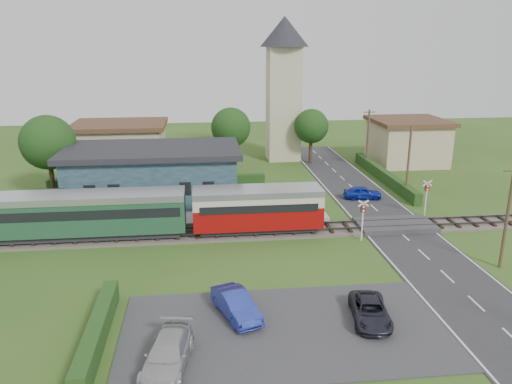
{
  "coord_description": "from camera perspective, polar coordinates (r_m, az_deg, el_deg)",
  "views": [
    {
      "loc": [
        -5.53,
        -34.65,
        14.51
      ],
      "look_at": [
        -1.19,
        4.0,
        2.83
      ],
      "focal_mm": 35.0,
      "sensor_mm": 36.0,
      "label": 1
    }
  ],
  "objects": [
    {
      "name": "ground",
      "position": [
        37.97,
        2.47,
        -5.76
      ],
      "size": [
        120.0,
        120.0,
        0.0
      ],
      "primitive_type": "plane",
      "color": "#2D4C19"
    },
    {
      "name": "railway_track",
      "position": [
        39.76,
        2.03,
        -4.52
      ],
      "size": [
        76.0,
        3.2,
        0.49
      ],
      "color": "#4C443D",
      "rests_on": "ground"
    },
    {
      "name": "road",
      "position": [
        40.64,
        16.6,
        -4.89
      ],
      "size": [
        6.0,
        70.0,
        0.05
      ],
      "primitive_type": "cube",
      "color": "#28282B",
      "rests_on": "ground"
    },
    {
      "name": "car_park",
      "position": [
        27.17,
        3.23,
        -15.48
      ],
      "size": [
        17.0,
        9.0,
        0.08
      ],
      "primitive_type": "cube",
      "color": "#333335",
      "rests_on": "ground"
    },
    {
      "name": "crossing_deck",
      "position": [
        42.29,
        15.59,
        -3.67
      ],
      "size": [
        6.2,
        3.4,
        0.45
      ],
      "primitive_type": "cube",
      "color": "#333335",
      "rests_on": "ground"
    },
    {
      "name": "platform",
      "position": [
        42.56,
        -12.08,
        -3.28
      ],
      "size": [
        30.0,
        3.0,
        0.45
      ],
      "primitive_type": "cube",
      "color": "gray",
      "rests_on": "ground"
    },
    {
      "name": "equipment_hut",
      "position": [
        43.66,
        -22.7,
        -1.62
      ],
      "size": [
        2.3,
        2.3,
        2.55
      ],
      "color": "#BFB490",
      "rests_on": "platform"
    },
    {
      "name": "station_building",
      "position": [
        47.36,
        -11.63,
        1.92
      ],
      "size": [
        16.0,
        9.0,
        5.3
      ],
      "color": "#1F363E",
      "rests_on": "ground"
    },
    {
      "name": "train",
      "position": [
        40.65,
        -24.06,
        -2.45
      ],
      "size": [
        43.2,
        2.9,
        3.4
      ],
      "color": "#232328",
      "rests_on": "ground"
    },
    {
      "name": "church_tower",
      "position": [
        63.67,
        3.2,
        12.84
      ],
      "size": [
        6.0,
        6.0,
        17.6
      ],
      "color": "#BFB490",
      "rests_on": "ground"
    },
    {
      "name": "house_west",
      "position": [
        61.52,
        -15.21,
        5.15
      ],
      "size": [
        10.8,
        8.8,
        5.5
      ],
      "color": "tan",
      "rests_on": "ground"
    },
    {
      "name": "house_east",
      "position": [
        65.03,
        16.91,
        5.62
      ],
      "size": [
        8.8,
        8.8,
        5.5
      ],
      "color": "tan",
      "rests_on": "ground"
    },
    {
      "name": "hedge_carpark",
      "position": [
        27.13,
        -17.69,
        -15.0
      ],
      "size": [
        0.8,
        9.0,
        1.2
      ],
      "primitive_type": "cube",
      "color": "#193814",
      "rests_on": "ground"
    },
    {
      "name": "hedge_roadside",
      "position": [
        56.11,
        14.4,
        1.83
      ],
      "size": [
        0.8,
        18.0,
        1.2
      ],
      "primitive_type": "cube",
      "color": "#193814",
      "rests_on": "ground"
    },
    {
      "name": "hedge_station",
      "position": [
        52.22,
        -11.09,
        1.01
      ],
      "size": [
        22.0,
        0.8,
        1.3
      ],
      "primitive_type": "cube",
      "color": "#193814",
      "rests_on": "ground"
    },
    {
      "name": "tree_a",
      "position": [
        51.57,
        -22.69,
        5.23
      ],
      "size": [
        5.2,
        5.2,
        8.0
      ],
      "color": "#332316",
      "rests_on": "ground"
    },
    {
      "name": "tree_b",
      "position": [
        58.53,
        -2.89,
        7.36
      ],
      "size": [
        4.6,
        4.6,
        7.34
      ],
      "color": "#332316",
      "rests_on": "ground"
    },
    {
      "name": "tree_c",
      "position": [
        61.95,
        6.34,
        7.46
      ],
      "size": [
        4.2,
        4.2,
        6.78
      ],
      "color": "#332316",
      "rests_on": "ground"
    },
    {
      "name": "utility_pole_b",
      "position": [
        36.45,
        26.78,
        -2.51
      ],
      "size": [
        1.4,
        0.22,
        7.0
      ],
      "color": "#473321",
      "rests_on": "ground"
    },
    {
      "name": "utility_pole_c",
      "position": [
        50.01,
        17.03,
        3.41
      ],
      "size": [
        1.4,
        0.22,
        7.0
      ],
      "color": "#473321",
      "rests_on": "ground"
    },
    {
      "name": "utility_pole_d",
      "position": [
        60.96,
        12.65,
        6.03
      ],
      "size": [
        1.4,
        0.22,
        7.0
      ],
      "color": "#473321",
      "rests_on": "ground"
    },
    {
      "name": "crossing_signal_near",
      "position": [
        38.31,
        12.11,
        -2.5
      ],
      "size": [
        0.84,
        0.28,
        3.28
      ],
      "color": "silver",
      "rests_on": "ground"
    },
    {
      "name": "crossing_signal_far",
      "position": [
        45.2,
        18.91,
        -0.09
      ],
      "size": [
        0.84,
        0.28,
        3.28
      ],
      "color": "silver",
      "rests_on": "ground"
    },
    {
      "name": "streetlamp_west",
      "position": [
        58.21,
        -22.77,
        4.05
      ],
      "size": [
        0.3,
        0.3,
        5.15
      ],
      "color": "#3F3F47",
      "rests_on": "ground"
    },
    {
      "name": "streetlamp_east",
      "position": [
        66.3,
        12.72,
        6.35
      ],
      "size": [
        0.3,
        0.3,
        5.15
      ],
      "color": "#3F3F47",
      "rests_on": "ground"
    },
    {
      "name": "car_on_road",
      "position": [
        49.05,
        12.08,
        -0.06
      ],
      "size": [
        3.73,
        1.86,
        1.22
      ],
      "primitive_type": "imported",
      "rotation": [
        0.0,
        0.0,
        1.45
      ],
      "color": "#10219F",
      "rests_on": "road"
    },
    {
      "name": "car_park_blue",
      "position": [
        27.97,
        -2.3,
        -12.72
      ],
      "size": [
        2.77,
        4.4,
        1.37
      ],
      "primitive_type": "imported",
      "rotation": [
        0.0,
        0.0,
        0.34
      ],
      "color": "#223098",
      "rests_on": "car_park"
    },
    {
      "name": "car_park_silver",
      "position": [
        24.46,
        -10.08,
        -17.77
      ],
      "size": [
        2.66,
        4.95,
        1.36
      ],
      "primitive_type": "imported",
      "rotation": [
        0.0,
        0.0,
        -0.17
      ],
      "color": "#AFAFAF",
      "rests_on": "car_park"
    },
    {
      "name": "car_park_dark",
      "position": [
        28.25,
        12.92,
        -13.13
      ],
      "size": [
        2.49,
        4.33,
        1.14
      ],
      "primitive_type": "imported",
      "rotation": [
        0.0,
        0.0,
        -0.15
      ],
      "color": "#21212D",
      "rests_on": "car_park"
    },
    {
      "name": "pedestrian_near",
      "position": [
        41.98,
        -0.68,
        -1.52
      ],
      "size": [
        0.73,
        0.54,
        1.85
      ],
      "primitive_type": "imported",
      "rotation": [
        0.0,
        0.0,
        2.99
      ],
      "color": "gray",
      "rests_on": "platform"
    },
    {
      "name": "pedestrian_far",
      "position": [
        43.44,
        -19.09,
        -1.78
      ],
      "size": [
        0.76,
        0.96,
        1.93
      ],
      "primitive_type": "imported",
      "rotation": [
        0.0,
        0.0,
        1.6
      ],
      "color": "gray",
      "rests_on": "platform"
    }
  ]
}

